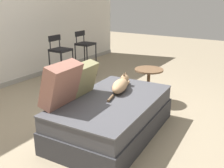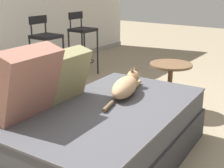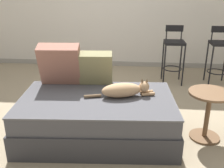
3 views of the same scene
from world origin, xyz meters
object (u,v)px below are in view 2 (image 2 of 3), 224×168
Objects in this scene: throw_pillow_corner at (27,83)px; side_table at (170,81)px; throw_pillow_middle at (67,74)px; cat at (126,86)px; bar_stool_near_window at (46,47)px; couch at (111,134)px; bar_stool_by_doorway at (82,39)px.

throw_pillow_corner is 1.69m from side_table.
throw_pillow_middle reaches higher than side_table.
throw_pillow_corner is 0.41m from throw_pillow_middle.
cat is (0.35, -0.32, -0.13)m from throw_pillow_middle.
throw_pillow_middle is 0.49m from cat.
bar_stool_near_window is at bearing 43.46° from throw_pillow_corner.
throw_pillow_corner reaches higher than cat.
couch is at bearing -168.71° from cat.
throw_pillow_middle is 0.54× the size of cat.
side_table is at bearing -108.67° from bar_stool_by_doorway.
bar_stool_by_doorway is at bearing 49.56° from cat.
throw_pillow_middle is at bearing 137.20° from cat.
bar_stool_near_window is (0.73, 1.70, 0.01)m from cat.
cat is 0.80× the size of bar_stool_by_doorway.
side_table reaches higher than couch.
cat is 1.85m from bar_stool_near_window.
bar_stool_near_window is (1.07, 1.38, -0.11)m from throw_pillow_middle.
cat is at bearing -179.32° from side_table.
couch is 0.75m from throw_pillow_corner.
bar_stool_near_window reaches higher than couch.
throw_pillow_middle is at bearing 99.40° from couch.
couch is 0.57m from throw_pillow_middle.
bar_stool_near_window reaches higher than cat.
cat is 0.79× the size of bar_stool_near_window.
cat is (0.75, -0.30, -0.17)m from throw_pillow_corner.
side_table is (0.15, -1.69, -0.20)m from bar_stool_near_window.
couch is 2.48m from bar_stool_by_doorway.
side_table is (0.88, 0.01, -0.18)m from cat.
couch is 3.13× the size of side_table.
bar_stool_by_doorway is at bearing 37.50° from throw_pillow_middle.
cat is at bearing -21.58° from throw_pillow_corner.
couch is 1.17m from side_table.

